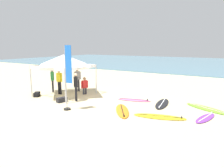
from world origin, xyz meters
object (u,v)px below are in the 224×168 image
at_px(person_red, 85,85).
at_px(banner_flag, 68,81).
at_px(gear_bag_near_tent, 62,100).
at_px(person_yellow, 59,80).
at_px(surfboard_orange, 122,111).
at_px(canopy_tent, 64,60).
at_px(surfboard_yellow, 160,117).
at_px(surfboard_purple, 205,118).
at_px(person_grey, 77,78).
at_px(surfboard_lime, 207,109).
at_px(gear_bag_by_pole, 37,94).
at_px(surfboard_pink, 134,100).
at_px(surfboard_black, 162,104).
at_px(person_green, 52,79).
at_px(person_black, 76,85).

relative_size(person_red, banner_flag, 0.35).
bearing_deg(gear_bag_near_tent, person_yellow, 138.49).
distance_m(surfboard_orange, gear_bag_near_tent, 3.95).
distance_m(canopy_tent, surfboard_yellow, 7.38).
xyz_separation_m(canopy_tent, surfboard_purple, (8.81, 0.02, -2.35)).
height_order(canopy_tent, banner_flag, banner_flag).
relative_size(person_grey, person_yellow, 1.00).
bearing_deg(surfboard_lime, person_grey, -178.49).
xyz_separation_m(banner_flag, gear_bag_by_pole, (-3.85, 1.08, -1.43)).
relative_size(surfboard_pink, surfboard_yellow, 0.85).
bearing_deg(surfboard_black, surfboard_purple, -27.17).
bearing_deg(person_grey, surfboard_lime, 1.51).
height_order(canopy_tent, person_green, canopy_tent).
distance_m(surfboard_yellow, gear_bag_near_tent, 5.89).
bearing_deg(gear_bag_near_tent, surfboard_black, 26.86).
bearing_deg(surfboard_lime, gear_bag_near_tent, -158.61).
bearing_deg(person_black, surfboard_purple, 5.97).
bearing_deg(surfboard_lime, surfboard_orange, -144.41).
relative_size(person_yellow, gear_bag_by_pole, 2.85).
bearing_deg(surfboard_orange, canopy_tent, 168.16).
distance_m(person_green, banner_flag, 4.70).
bearing_deg(surfboard_orange, gear_bag_near_tent, -174.97).
distance_m(surfboard_lime, person_green, 10.23).
height_order(canopy_tent, gear_bag_by_pole, canopy_tent).
bearing_deg(person_red, gear_bag_by_pole, -137.23).
height_order(person_grey, gear_bag_by_pole, person_grey).
bearing_deg(surfboard_purple, surfboard_yellow, -153.14).
bearing_deg(banner_flag, surfboard_pink, 59.21).
bearing_deg(person_red, person_grey, 155.87).
height_order(surfboard_purple, surfboard_orange, same).
xyz_separation_m(surfboard_purple, surfboard_lime, (-0.12, 1.57, -0.00)).
height_order(surfboard_black, gear_bag_near_tent, gear_bag_near_tent).
distance_m(person_grey, person_green, 1.78).
relative_size(surfboard_lime, person_yellow, 1.46).
distance_m(surfboard_lime, gear_bag_near_tent, 8.18).
bearing_deg(banner_flag, gear_bag_by_pole, 164.38).
bearing_deg(canopy_tent, person_grey, 92.36).
height_order(surfboard_orange, person_green, person_green).
xyz_separation_m(surfboard_black, person_black, (-4.73, -2.01, 0.95)).
bearing_deg(person_red, surfboard_black, 4.11).
bearing_deg(banner_flag, surfboard_orange, 27.25).
distance_m(surfboard_orange, person_grey, 5.68).
xyz_separation_m(person_yellow, banner_flag, (3.03, -2.35, 0.59)).
xyz_separation_m(canopy_tent, person_yellow, (-0.53, 0.02, -1.40)).
bearing_deg(surfboard_purple, gear_bag_by_pole, -172.84).
distance_m(person_red, gear_bag_near_tent, 2.35).
bearing_deg(banner_flag, canopy_tent, 137.02).
height_order(surfboard_purple, person_grey, person_grey).
height_order(surfboard_black, person_yellow, person_yellow).
height_order(surfboard_yellow, person_black, person_black).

